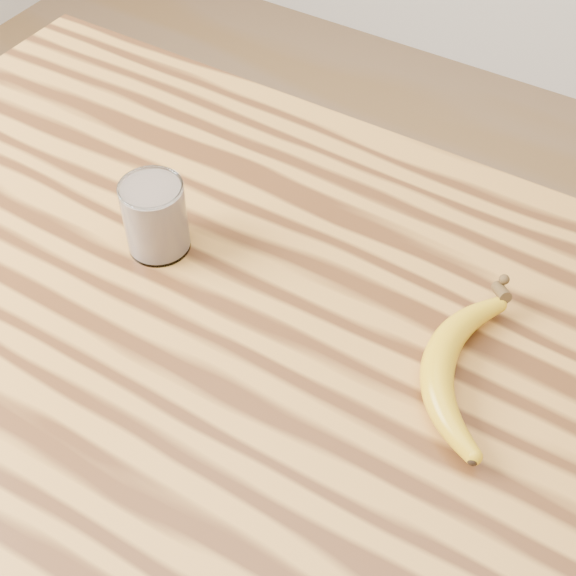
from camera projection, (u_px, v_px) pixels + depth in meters
The scene contains 3 objects.
table at pixel (223, 363), 1.06m from camera, with size 1.20×0.80×0.90m.
smoothie_glass at pixel (155, 217), 0.98m from camera, with size 0.08×0.08×0.10m.
banana at pixel (437, 363), 0.87m from camera, with size 0.11×0.31×0.04m, color gold, non-canonical shape.
Camera 1 is at (0.40, -0.49, 1.62)m, focal length 50.00 mm.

